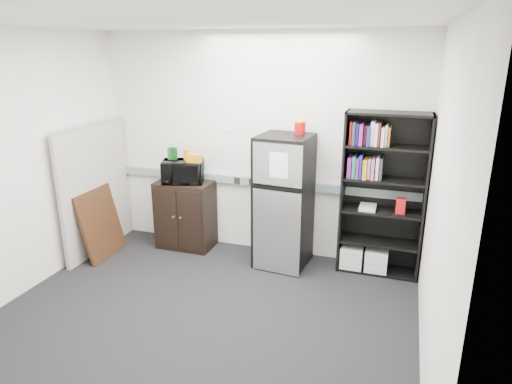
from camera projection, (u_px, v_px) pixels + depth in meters
floor at (200, 319)px, 4.39m from camera, size 4.00×4.00×0.00m
wall_back at (257, 146)px, 5.56m from camera, size 4.00×0.02×2.70m
wall_right at (440, 210)px, 3.38m from camera, size 0.02×3.50×2.70m
wall_left at (14, 167)px, 4.58m from camera, size 0.02×3.50×2.70m
ceiling at (188, 20)px, 3.57m from camera, size 4.00×3.50×0.02m
electrical_raceway at (256, 182)px, 5.67m from camera, size 3.92×0.05×0.10m
wall_note at (230, 128)px, 5.60m from camera, size 0.14×0.00×0.10m
bookshelf at (381, 191)px, 5.06m from camera, size 0.90×0.34×1.85m
cubicle_partition at (96, 189)px, 5.69m from camera, size 0.06×1.30×1.62m
cabinet at (186, 214)px, 5.88m from camera, size 0.70×0.47×0.88m
microwave at (183, 172)px, 5.69m from camera, size 0.58×0.48×0.28m
snack_box_a at (171, 153)px, 5.71m from camera, size 0.08×0.06×0.15m
snack_box_b at (174, 154)px, 5.70m from camera, size 0.07×0.05×0.15m
snack_box_c at (187, 155)px, 5.64m from camera, size 0.08×0.07×0.14m
snack_bag at (194, 158)px, 5.57m from camera, size 0.19×0.11×0.10m
refrigerator at (284, 202)px, 5.31m from camera, size 0.63×0.66×1.56m
coffee_can at (300, 126)px, 5.12m from camera, size 0.13×0.13×0.17m
framed_poster at (101, 223)px, 5.63m from camera, size 0.23×0.67×0.84m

